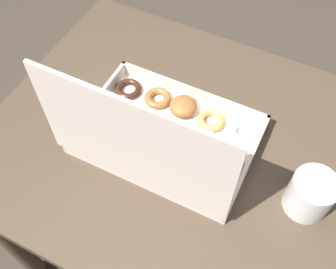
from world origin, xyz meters
name	(u,v)px	position (x,y,z in m)	size (l,w,h in m)	color
ground_plane	(181,245)	(0.00, 0.00, 0.00)	(8.00, 8.00, 0.00)	#42382D
dining_table	(187,168)	(0.00, 0.00, 0.59)	(0.94, 0.73, 0.71)	#4C3D2D
donut_box	(160,138)	(0.05, 0.05, 0.76)	(0.39, 0.28, 0.29)	white
coffee_mug	(311,194)	(-0.28, 0.03, 0.75)	(0.09, 0.09, 0.09)	white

